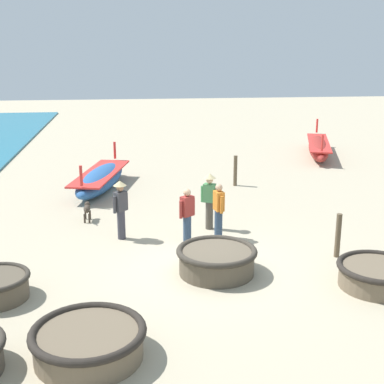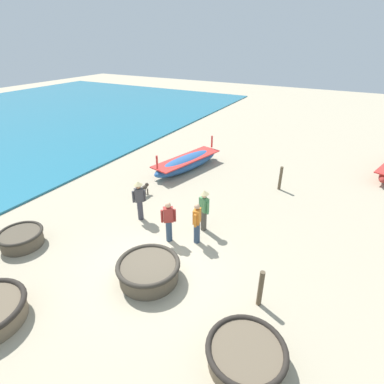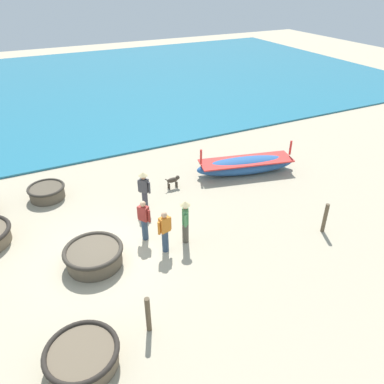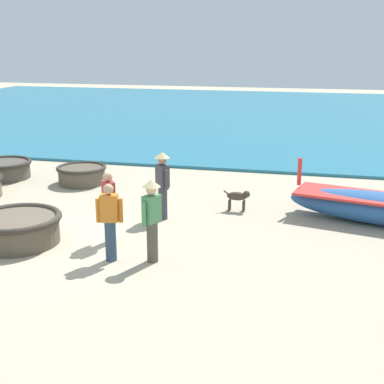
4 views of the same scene
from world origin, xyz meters
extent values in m
plane|color=tan|center=(0.00, 0.00, 0.00)|extent=(80.00, 80.00, 0.00)
cube|color=teal|center=(-21.33, 4.00, 0.05)|extent=(28.00, 52.00, 0.10)
cylinder|color=brown|center=(0.20, -0.41, 0.28)|extent=(1.77, 1.77, 0.56)
torus|color=#332D26|center=(0.20, -0.41, 0.56)|extent=(1.92, 1.92, 0.14)
cylinder|color=brown|center=(-4.70, -1.19, 0.25)|extent=(1.40, 1.40, 0.49)
torus|color=#332D26|center=(-4.70, -1.19, 0.49)|extent=(1.51, 1.51, 0.11)
cylinder|color=#4C473F|center=(-4.75, -3.89, 0.25)|extent=(1.63, 1.63, 0.50)
torus|color=#332D26|center=(-4.75, -3.89, 0.50)|extent=(1.76, 1.76, 0.13)
cylinder|color=red|center=(-3.41, 5.34, 1.06)|extent=(0.10, 0.10, 0.69)
cylinder|color=#2D425B|center=(0.61, 1.90, 0.41)|extent=(0.22, 0.22, 0.82)
cube|color=orange|center=(0.61, 1.90, 1.09)|extent=(0.29, 0.38, 0.54)
sphere|color=tan|center=(0.61, 1.90, 1.47)|extent=(0.20, 0.20, 0.20)
cylinder|color=orange|center=(0.66, 1.69, 1.04)|extent=(0.09, 0.09, 0.48)
cylinder|color=orange|center=(0.57, 2.12, 1.04)|extent=(0.09, 0.09, 0.48)
cylinder|color=#4C473D|center=(0.48, 2.72, 0.41)|extent=(0.22, 0.22, 0.82)
cube|color=#4C8E56|center=(0.48, 2.72, 1.09)|extent=(0.40, 0.34, 0.54)
sphere|color=#DBB28E|center=(0.48, 2.72, 1.47)|extent=(0.20, 0.20, 0.20)
cylinder|color=#4C8E56|center=(0.67, 2.62, 1.04)|extent=(0.09, 0.09, 0.48)
cylinder|color=#4C8E56|center=(0.28, 2.81, 1.04)|extent=(0.09, 0.09, 0.48)
cone|color=#D1BC84|center=(0.48, 2.72, 1.60)|extent=(0.36, 0.36, 0.14)
cylinder|color=#383842|center=(-2.07, 2.17, 0.41)|extent=(0.22, 0.22, 0.82)
cube|color=#3D3D42|center=(-2.07, 2.17, 1.09)|extent=(0.40, 0.39, 0.54)
sphere|color=#A37556|center=(-2.07, 2.17, 1.47)|extent=(0.20, 0.20, 0.20)
cylinder|color=#3D3D42|center=(-2.23, 2.02, 1.04)|extent=(0.09, 0.09, 0.48)
cylinder|color=#3D3D42|center=(-1.91, 2.32, 1.04)|extent=(0.09, 0.09, 0.48)
cone|color=#D1BC84|center=(-2.07, 2.17, 1.60)|extent=(0.36, 0.36, 0.14)
cylinder|color=#2D425B|center=(-0.30, 1.51, 0.41)|extent=(0.22, 0.22, 0.82)
cube|color=maroon|center=(-0.30, 1.51, 1.09)|extent=(0.40, 0.38, 0.54)
sphere|color=tan|center=(-0.30, 1.51, 1.47)|extent=(0.20, 0.20, 0.20)
cylinder|color=maroon|center=(-0.12, 1.64, 1.04)|extent=(0.09, 0.09, 0.48)
cylinder|color=maroon|center=(-0.48, 1.39, 1.04)|extent=(0.09, 0.09, 0.48)
ellipsoid|color=#3D3328|center=(-3.14, 3.82, 0.39)|extent=(0.21, 0.52, 0.22)
sphere|color=#3D3328|center=(-3.14, 4.07, 0.46)|extent=(0.18, 0.18, 0.18)
cylinder|color=#3D3328|center=(-3.14, 3.57, 0.45)|extent=(0.04, 0.20, 0.16)
cylinder|color=#3D3328|center=(-3.21, 4.00, 0.14)|extent=(0.06, 0.06, 0.28)
cylinder|color=#3D3328|center=(-3.07, 4.00, 0.14)|extent=(0.06, 0.06, 0.28)
cylinder|color=#3D3328|center=(-3.21, 3.64, 0.14)|extent=(0.06, 0.06, 0.28)
cylinder|color=#3D3328|center=(-3.07, 3.64, 0.14)|extent=(0.06, 0.06, 0.28)
camera|label=1|loc=(-1.68, -11.97, 5.30)|focal=50.00mm
camera|label=2|loc=(4.61, -5.79, 6.58)|focal=28.00mm
camera|label=3|loc=(9.87, -1.69, 8.27)|focal=35.00mm
camera|label=4|loc=(9.82, 5.78, 4.23)|focal=50.00mm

